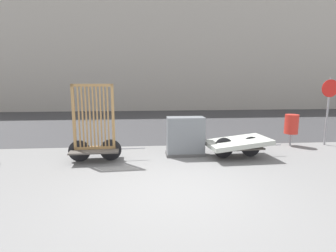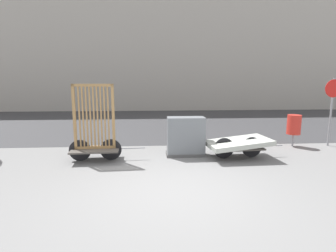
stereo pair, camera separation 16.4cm
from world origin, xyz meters
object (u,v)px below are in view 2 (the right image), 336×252
at_px(bike_cart_with_mattress, 238,144).
at_px(sign_post, 332,102).
at_px(trash_bin, 294,125).
at_px(utility_cabinet, 186,138).
at_px(bike_cart_with_bedframe, 95,135).

relative_size(bike_cart_with_mattress, sign_post, 0.99).
bearing_deg(trash_bin, sign_post, -0.43).
height_order(utility_cabinet, trash_bin, utility_cabinet).
height_order(bike_cart_with_mattress, sign_post, sign_post).
height_order(bike_cart_with_mattress, utility_cabinet, utility_cabinet).
bearing_deg(trash_bin, bike_cart_with_mattress, -151.96).
bearing_deg(sign_post, trash_bin, 179.57).
relative_size(utility_cabinet, trash_bin, 1.08).
bearing_deg(utility_cabinet, bike_cart_with_mattress, -13.97).
distance_m(bike_cart_with_mattress, utility_cabinet, 1.45).
xyz_separation_m(bike_cart_with_bedframe, trash_bin, (6.07, 1.18, 0.01)).
bearing_deg(bike_cart_with_bedframe, utility_cabinet, 5.02).
distance_m(utility_cabinet, trash_bin, 3.72).
height_order(bike_cart_with_bedframe, utility_cabinet, bike_cart_with_bedframe).
bearing_deg(bike_cart_with_mattress, trash_bin, 23.39).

